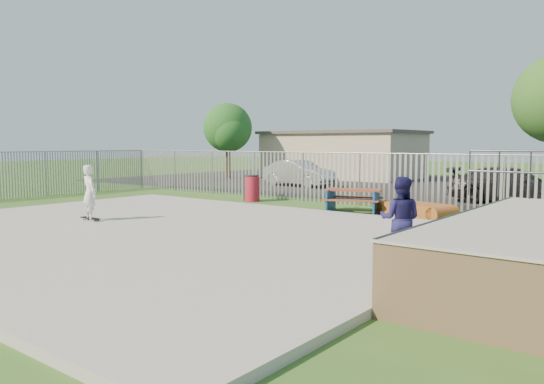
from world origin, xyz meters
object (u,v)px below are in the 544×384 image
Objects in this scene: trash_bin_grey at (251,188)px; tree_left at (228,128)px; car_silver at (299,173)px; trash_bin_red at (252,189)px; car_dark at (513,185)px; skater_navy at (400,219)px; skater_white at (90,193)px; picnic_table at (353,200)px; funbox at (414,210)px.

tree_left reaches higher than trash_bin_grey.
trash_bin_grey is 7.70m from car_silver.
trash_bin_red is at bearing -43.30° from tree_left.
car_dark is (8.60, 5.58, 0.22)m from trash_bin_red.
skater_navy is 9.33m from skater_white.
trash_bin_red is at bearing -53.49° from skater_navy.
skater_white is (-8.17, -13.34, 0.23)m from car_dark.
skater_navy is at bearing -40.26° from tree_left.
skater_white reaches higher than picnic_table.
trash_bin_grey is 10.33m from car_dark.
skater_navy is (12.55, -14.55, 0.22)m from car_silver.
skater_navy is at bearing -165.01° from skater_white.
picnic_table is 2.29× the size of trash_bin_red.
trash_bin_red is at bearing -151.75° from car_silver.
skater_navy is (2.69, -7.03, 0.73)m from funbox.
skater_navy reaches higher than car_dark.
funbox is at bearing -85.88° from skater_navy.
trash_bin_grey is at bearing -43.43° from tree_left.
car_dark is at bearing 32.98° from trash_bin_red.
skater_white reaches higher than trash_bin_grey.
skater_white is (-4.48, -7.34, 0.54)m from picnic_table.
car_dark is 0.96× the size of tree_left.
trash_bin_red is 0.21× the size of car_dark.
picnic_table is 7.05m from car_dark.
car_dark is (11.41, -1.72, -0.01)m from car_silver.
trash_bin_red is at bearing -74.99° from skater_white.
funbox is 7.20m from trash_bin_grey.
car_silver reaches higher than picnic_table.
skater_white is (0.57, -7.84, 0.42)m from trash_bin_grey.
skater_navy is at bearing -74.58° from picnic_table.
skater_white is at bearing -13.71° from skater_navy.
trash_bin_red is at bearing -31.98° from trash_bin_grey.
tree_left is at bearing -57.11° from skater_navy.
picnic_table is at bearing -5.71° from trash_bin_grey.
skater_navy reaches higher than funbox.
car_silver is (-9.85, 7.52, 0.51)m from funbox.
picnic_table is at bearing -4.87° from trash_bin_red.
trash_bin_red is 10.26m from car_dark.
picnic_table is 5.08m from trash_bin_grey.
trash_bin_grey is (-0.14, 0.09, 0.03)m from trash_bin_red.
tree_left is at bearing 126.32° from picnic_table.
tree_left is at bearing -46.36° from skater_white.
car_silver is at bearing -66.08° from skater_navy.
skater_white is at bearing -85.86° from trash_bin_grey.
picnic_table is 0.54× the size of car_silver.
car_silver is 19.22m from skater_navy.
car_dark reaches higher than trash_bin_grey.
car_dark reaches higher than picnic_table.
skater_navy is (9.74, -7.24, 0.45)m from trash_bin_red.
picnic_table is at bearing -109.57° from skater_white.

